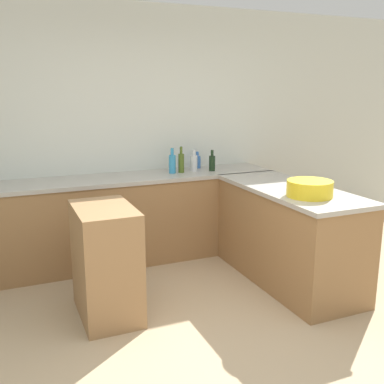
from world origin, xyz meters
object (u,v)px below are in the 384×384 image
island_table (106,262)px  mixing_bowl (310,189)px  wine_bottle_dark (212,163)px  dish_soap_bottle (172,163)px  olive_oil_bottle (181,162)px  water_bottle_blue (197,162)px  vinegar_bottle_clear (194,163)px

island_table → mixing_bowl: (1.68, -0.36, 0.53)m
mixing_bowl → wine_bottle_dark: (-0.23, 1.43, 0.02)m
dish_soap_bottle → island_table: bearing=-131.9°
dish_soap_bottle → olive_oil_bottle: size_ratio=0.96×
dish_soap_bottle → olive_oil_bottle: (0.10, -0.01, 0.00)m
dish_soap_bottle → water_bottle_blue: size_ratio=1.44×
island_table → water_bottle_blue: size_ratio=4.82×
vinegar_bottle_clear → dish_soap_bottle: bearing=-173.8°
wine_bottle_dark → olive_oil_bottle: olive_oil_bottle is taller
wine_bottle_dark → dish_soap_bottle: 0.46m
island_table → wine_bottle_dark: (1.45, 1.07, 0.55)m
mixing_bowl → dish_soap_bottle: dish_soap_bottle is taller
vinegar_bottle_clear → olive_oil_bottle: 0.17m
island_table → wine_bottle_dark: size_ratio=3.93×
olive_oil_bottle → mixing_bowl: bearing=-67.9°
wine_bottle_dark → water_bottle_blue: 0.24m
island_table → mixing_bowl: size_ratio=2.35×
mixing_bowl → vinegar_bottle_clear: bearing=105.9°
island_table → water_bottle_blue: bearing=43.4°
island_table → vinegar_bottle_clear: bearing=42.1°
mixing_bowl → water_bottle_blue: bearing=100.7°
mixing_bowl → olive_oil_bottle: bearing=112.1°
mixing_bowl → olive_oil_bottle: (-0.59, 1.46, 0.04)m
wine_bottle_dark → water_bottle_blue: bearing=109.7°
mixing_bowl → olive_oil_bottle: olive_oil_bottle is taller
island_table → dish_soap_bottle: dish_soap_bottle is taller
mixing_bowl → vinegar_bottle_clear: vinegar_bottle_clear is taller
mixing_bowl → vinegar_bottle_clear: 1.55m
island_table → wine_bottle_dark: bearing=36.4°
mixing_bowl → vinegar_bottle_clear: size_ratio=1.63×
mixing_bowl → dish_soap_bottle: size_ratio=1.43×
vinegar_bottle_clear → dish_soap_bottle: (-0.27, -0.03, 0.01)m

